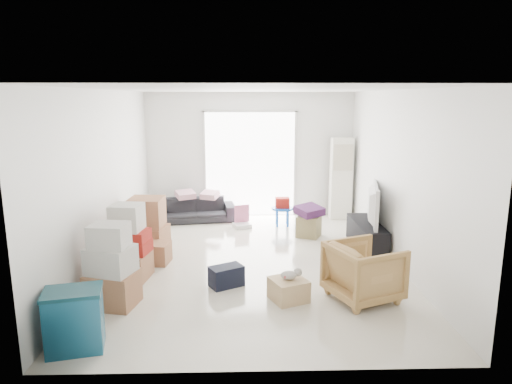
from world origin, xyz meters
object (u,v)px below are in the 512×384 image
at_px(television, 368,218).
at_px(tv_console, 367,235).
at_px(storage_bins, 74,320).
at_px(ottoman, 309,226).
at_px(ac_tower, 341,179).
at_px(kids_table, 282,206).
at_px(wood_crate, 288,290).
at_px(sofa, 196,206).
at_px(armchair, 364,269).

bearing_deg(television, tv_console, 0.00).
relative_size(storage_bins, ottoman, 1.66).
bearing_deg(storage_bins, ac_tower, 53.49).
distance_m(ottoman, kids_table, 0.91).
distance_m(storage_bins, wood_crate, 2.59).
bearing_deg(television, storage_bins, 143.15).
xyz_separation_m(storage_bins, ottoman, (2.98, 3.87, -0.13)).
height_order(sofa, ottoman, sofa).
relative_size(storage_bins, kids_table, 1.14).
bearing_deg(storage_bins, television, 39.26).
relative_size(television, ottoman, 2.95).
bearing_deg(ac_tower, ottoman, -123.13).
bearing_deg(television, wood_crate, 156.63).
relative_size(ac_tower, ottoman, 4.40).
xyz_separation_m(ac_tower, sofa, (-3.12, -0.15, -0.55)).
relative_size(television, storage_bins, 1.78).
distance_m(storage_bins, ottoman, 4.89).
relative_size(ac_tower, television, 1.49).
height_order(television, ottoman, television).
xyz_separation_m(ac_tower, storage_bins, (-3.85, -5.20, -0.54)).
distance_m(ac_tower, kids_table, 1.50).
bearing_deg(television, sofa, 73.42).
bearing_deg(ac_tower, television, -88.58).
xyz_separation_m(armchair, storage_bins, (-3.30, -1.13, -0.08)).
xyz_separation_m(tv_console, television, (0.00, 0.00, 0.30)).
height_order(ac_tower, tv_console, ac_tower).
bearing_deg(ac_tower, storage_bins, -126.51).
relative_size(tv_console, armchair, 1.64).
height_order(storage_bins, ottoman, storage_bins).
distance_m(television, armchair, 2.15).
xyz_separation_m(ottoman, kids_table, (-0.44, 0.77, 0.21)).
relative_size(storage_bins, wood_crate, 1.55).
distance_m(sofa, storage_bins, 5.10).
height_order(ottoman, kids_table, kids_table).
bearing_deg(armchair, wood_crate, 67.68).
bearing_deg(armchair, ottoman, -15.79).
bearing_deg(armchair, television, -38.55).
bearing_deg(wood_crate, storage_bins, -154.26).
bearing_deg(sofa, kids_table, -21.19).
xyz_separation_m(television, wood_crate, (-1.57, -2.06, -0.39)).
height_order(television, wood_crate, television).
xyz_separation_m(tv_console, kids_table, (-1.36, 1.45, 0.18)).
bearing_deg(sofa, tv_console, -38.89).
distance_m(ac_tower, armchair, 4.14).
height_order(ac_tower, kids_table, ac_tower).
bearing_deg(sofa, wood_crate, -76.30).
distance_m(tv_console, television, 0.30).
distance_m(ac_tower, sofa, 3.17).
relative_size(armchair, kids_table, 1.43).
bearing_deg(tv_console, television, 0.00).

